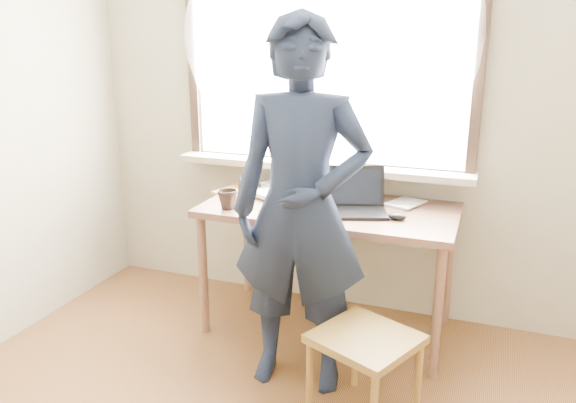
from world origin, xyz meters
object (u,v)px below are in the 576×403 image
at_px(desk, 329,220).
at_px(person, 301,210).
at_px(laptop, 354,201).
at_px(mug_dark, 228,200).
at_px(mug_white, 325,188).
at_px(work_chair, 365,348).

height_order(desk, person, person).
relative_size(laptop, mug_dark, 3.62).
height_order(desk, mug_dark, mug_dark).
bearing_deg(mug_dark, mug_white, 46.10).
distance_m(laptop, work_chair, 0.88).
bearing_deg(desk, work_chair, -61.95).
distance_m(mug_white, work_chair, 1.16).
height_order(mug_dark, work_chair, mug_dark).
relative_size(mug_dark, work_chair, 0.21).
relative_size(mug_white, work_chair, 0.24).
bearing_deg(person, work_chair, -36.10).
bearing_deg(laptop, desk, 167.69).
relative_size(laptop, person, 0.23).
xyz_separation_m(mug_white, person, (0.11, -0.75, 0.09)).
distance_m(mug_white, mug_dark, 0.62).
height_order(mug_white, work_chair, mug_white).
height_order(work_chair, person, person).
relative_size(desk, mug_dark, 12.32).
xyz_separation_m(desk, person, (0.02, -0.54, 0.22)).
bearing_deg(mug_dark, person, -29.19).
distance_m(desk, work_chair, 0.90).
bearing_deg(laptop, person, -104.48).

